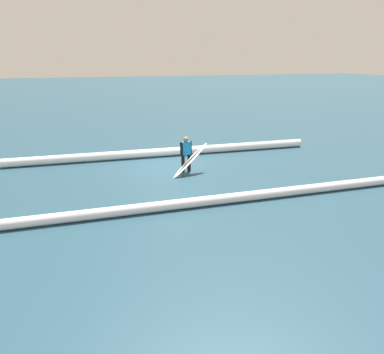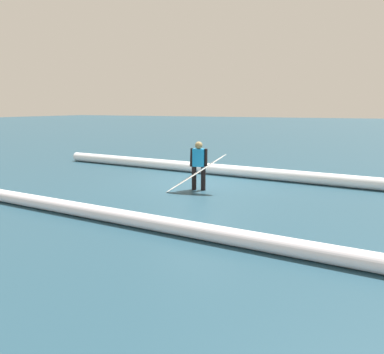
{
  "view_description": "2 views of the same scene",
  "coord_description": "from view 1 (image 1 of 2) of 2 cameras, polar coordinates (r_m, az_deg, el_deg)",
  "views": [
    {
      "loc": [
        3.16,
        13.23,
        4.36
      ],
      "look_at": [
        0.15,
        3.57,
        0.71
      ],
      "focal_mm": 30.71,
      "sensor_mm": 36.0,
      "label": 1
    },
    {
      "loc": [
        -4.41,
        9.84,
        2.4
      ],
      "look_at": [
        -0.87,
        2.32,
        0.69
      ],
      "focal_mm": 31.53,
      "sensor_mm": 36.0,
      "label": 2
    }
  ],
  "objects": [
    {
      "name": "surfboard",
      "position": [
        13.06,
        -0.29,
        2.93
      ],
      "size": [
        1.71,
        0.94,
        1.16
      ],
      "color": "white",
      "rests_on": "ground_plane"
    },
    {
      "name": "wave_crest_foreground",
      "position": [
        15.68,
        -4.5,
        4.35
      ],
      "size": [
        14.3,
        1.0,
        0.39
      ],
      "primitive_type": "cylinder",
      "rotation": [
        0.0,
        1.57,
        -0.04
      ],
      "color": "white",
      "rests_on": "ground_plane"
    },
    {
      "name": "surfer",
      "position": [
        13.31,
        -1.05,
        4.35
      ],
      "size": [
        0.51,
        0.26,
        1.45
      ],
      "rotation": [
        0.0,
        0.0,
        0.19
      ],
      "color": "black",
      "rests_on": "ground_plane"
    },
    {
      "name": "ground_plane",
      "position": [
        14.28,
        -3.7,
        2.01
      ],
      "size": [
        155.85,
        155.85,
        0.0
      ],
      "primitive_type": "plane",
      "color": "#234557"
    },
    {
      "name": "wave_crest_midground",
      "position": [
        10.7,
        8.08,
        -3.51
      ],
      "size": [
        25.78,
        1.02,
        0.31
      ],
      "primitive_type": "cylinder",
      "rotation": [
        0.0,
        1.57,
        -0.03
      ],
      "color": "white",
      "rests_on": "ground_plane"
    }
  ]
}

